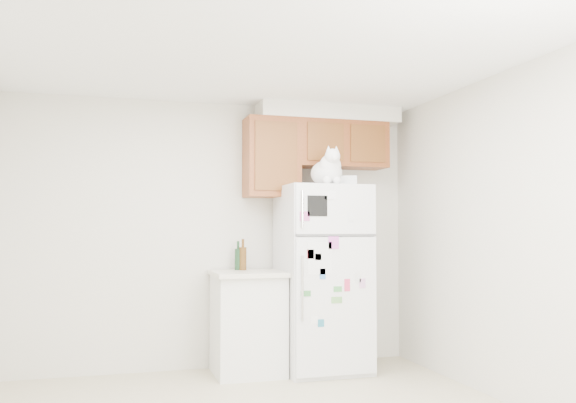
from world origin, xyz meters
name	(u,v)px	position (x,y,z in m)	size (l,w,h in m)	color
room_shell	(277,174)	(0.12, 0.24, 1.67)	(3.84, 4.04, 2.52)	beige
refrigerator	(323,278)	(0.93, 1.61, 0.85)	(0.76, 0.78, 1.70)	white
base_counter	(248,322)	(0.24, 1.68, 0.46)	(0.64, 0.64, 0.92)	white
cat	(328,171)	(0.94, 1.47, 1.83)	(0.34, 0.50, 0.35)	white
storage_box_back	(335,182)	(1.09, 1.70, 1.75)	(0.18, 0.13, 0.10)	white
storage_box_front	(349,181)	(1.15, 1.49, 1.74)	(0.15, 0.11, 0.09)	white
bottle_green	(238,255)	(0.19, 1.86, 1.05)	(0.06, 0.06, 0.27)	#19381E
bottle_amber	(243,254)	(0.23, 1.84, 1.06)	(0.07, 0.07, 0.29)	#593814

